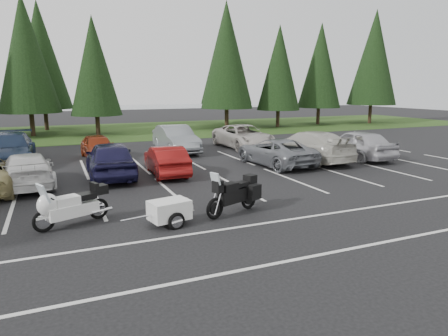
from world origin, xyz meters
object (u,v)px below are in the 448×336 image
at_px(car_far_1, 10,149).
at_px(cargo_trailer, 169,213).
at_px(car_near_4, 110,159).
at_px(car_far_4, 244,137).
at_px(car_near_6, 275,152).
at_px(car_near_3, 27,170).
at_px(touring_motorcycle, 72,202).
at_px(car_far_2, 98,147).
at_px(adventure_motorcycle, 233,191).
at_px(car_near_8, 357,144).
at_px(car_near_5, 166,160).
at_px(car_near_7, 309,146).
at_px(car_far_3, 176,139).

xyz_separation_m(car_far_1, cargo_trailer, (5.04, -12.13, -0.44)).
bearing_deg(car_near_4, car_far_4, -147.09).
distance_m(car_near_6, cargo_trailer, 10.08).
xyz_separation_m(car_near_3, touring_motorcycle, (1.42, -5.66, 0.02)).
bearing_deg(touring_motorcycle, car_near_4, 50.84).
xyz_separation_m(car_far_1, car_far_2, (4.35, 0.18, -0.14)).
distance_m(car_far_4, touring_motorcycle, 16.06).
relative_size(car_near_6, adventure_motorcycle, 2.05).
relative_size(car_near_8, car_far_1, 0.85).
height_order(car_far_4, touring_motorcycle, car_far_4).
xyz_separation_m(car_near_8, car_far_2, (-13.31, 5.68, -0.14)).
height_order(car_near_4, car_near_5, car_near_4).
relative_size(car_near_7, car_far_1, 1.01).
distance_m(car_near_4, car_near_5, 2.45).
distance_m(car_near_6, car_far_1, 13.62).
xyz_separation_m(car_near_3, car_near_4, (3.30, 0.39, 0.14)).
height_order(car_near_5, car_near_8, car_near_8).
distance_m(car_near_4, car_far_4, 10.76).
height_order(car_near_7, car_far_1, car_near_7).
distance_m(car_near_8, car_far_2, 14.47).
bearing_deg(car_far_4, car_near_7, -79.45).
height_order(car_near_4, car_far_2, car_near_4).
relative_size(car_near_5, car_far_3, 0.81).
bearing_deg(car_far_4, car_far_1, -179.08).
height_order(car_far_3, touring_motorcycle, car_far_3).
bearing_deg(car_near_4, car_far_1, -47.15).
xyz_separation_m(cargo_trailer, adventure_motorcycle, (2.11, 0.23, 0.36)).
height_order(car_near_3, car_far_2, car_near_3).
distance_m(car_near_7, car_far_2, 11.66).
height_order(car_near_4, car_far_1, car_near_4).
height_order(car_near_8, car_far_4, car_near_8).
distance_m(car_near_7, cargo_trailer, 12.01).
xyz_separation_m(car_far_3, car_far_4, (4.57, -0.10, -0.06)).
bearing_deg(car_near_5, car_near_6, -177.03).
height_order(car_near_7, car_far_3, car_near_7).
relative_size(car_near_4, car_near_7, 0.85).
distance_m(car_near_3, cargo_trailer, 7.83).
xyz_separation_m(car_near_6, touring_motorcycle, (-10.05, -5.68, 0.00)).
distance_m(car_near_3, car_near_7, 13.72).
bearing_deg(cargo_trailer, touring_motorcycle, 145.51).
distance_m(car_near_8, car_far_3, 10.62).
xyz_separation_m(car_near_4, car_far_2, (0.01, 5.19, -0.15)).
distance_m(car_far_3, car_far_4, 4.57).
relative_size(car_near_3, car_near_8, 0.98).
bearing_deg(car_far_1, cargo_trailer, -66.98).
bearing_deg(cargo_trailer, car_far_4, 44.20).
relative_size(car_near_5, car_near_7, 0.71).
xyz_separation_m(car_near_4, car_near_8, (13.32, -0.49, -0.01)).
height_order(car_near_5, touring_motorcycle, touring_motorcycle).
bearing_deg(touring_motorcycle, car_near_3, 82.24).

